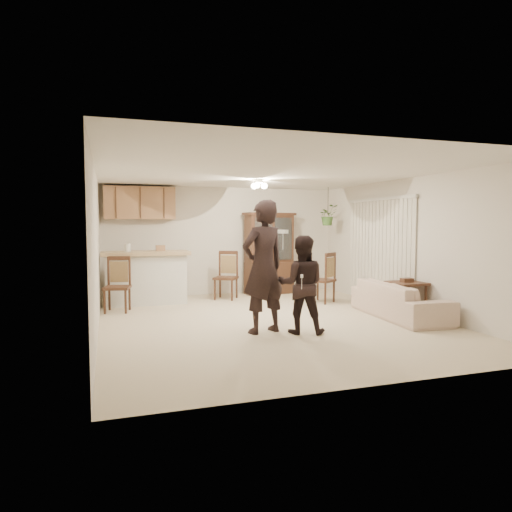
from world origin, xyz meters
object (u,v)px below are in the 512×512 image
object	(u,v)px
adult	(263,274)
chair_hutch_right	(321,288)
child	(301,289)
chair_hutch_left	(226,286)
china_hutch	(269,254)
sofa	(400,297)
chair_bar	(117,296)
side_table	(406,299)

from	to	relation	value
adult	chair_hutch_right	size ratio (longest dim) A/B	1.71
chair_hutch_right	child	bearing A→B (deg)	22.13
chair_hutch_left	china_hutch	bearing A→B (deg)	51.87
sofa	chair_bar	size ratio (longest dim) A/B	1.81
chair_bar	chair_hutch_left	distance (m)	2.42
chair_bar	side_table	bearing A→B (deg)	-9.94
adult	chair_hutch_left	bearing A→B (deg)	-111.47
chair_hutch_right	side_table	bearing A→B (deg)	77.30
chair_hutch_left	chair_hutch_right	xyz separation A→B (m)	(1.80, -1.03, 0.00)
sofa	adult	world-z (taller)	adult
sofa	china_hutch	size ratio (longest dim) A/B	0.98
chair_bar	chair_hutch_right	bearing A→B (deg)	9.67
sofa	child	size ratio (longest dim) A/B	1.39
chair_hutch_left	chair_bar	bearing A→B (deg)	-130.19
sofa	adult	distance (m)	2.73
china_hutch	chair_hutch_right	bearing A→B (deg)	-75.83
sofa	chair_hutch_right	world-z (taller)	chair_hutch_right
side_table	chair_bar	bearing A→B (deg)	156.88
child	chair_hutch_right	size ratio (longest dim) A/B	1.28
child	adult	bearing A→B (deg)	2.25
chair_hutch_right	adult	bearing A→B (deg)	11.15
sofa	china_hutch	xyz separation A→B (m)	(-1.26, 3.29, 0.58)
sofa	chair_hutch_left	bearing A→B (deg)	44.36
sofa	chair_hutch_left	size ratio (longest dim) A/B	1.78
side_table	chair_hutch_right	distance (m)	1.98
sofa	adult	size ratio (longest dim) A/B	1.04
china_hutch	side_table	distance (m)	3.64
sofa	chair_hutch_left	world-z (taller)	chair_hutch_left
adult	chair_bar	xyz separation A→B (m)	(-2.07, 2.39, -0.61)
china_hutch	side_table	size ratio (longest dim) A/B	2.76
child	chair_hutch_left	distance (m)	3.42
chair_hutch_left	chair_hutch_right	world-z (taller)	chair_hutch_right
child	china_hutch	world-z (taller)	china_hutch
china_hutch	chair_hutch_right	world-z (taller)	china_hutch
china_hutch	chair_bar	xyz separation A→B (m)	(-3.46, -1.23, -0.65)
sofa	chair_bar	xyz separation A→B (m)	(-4.72, 2.07, -0.07)
child	chair_hutch_left	size ratio (longest dim) A/B	1.28
child	side_table	world-z (taller)	child
sofa	china_hutch	distance (m)	3.57
chair_hutch_left	chair_hutch_right	size ratio (longest dim) A/B	1.00
side_table	chair_hutch_left	bearing A→B (deg)	131.90
adult	side_table	bearing A→B (deg)	169.16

